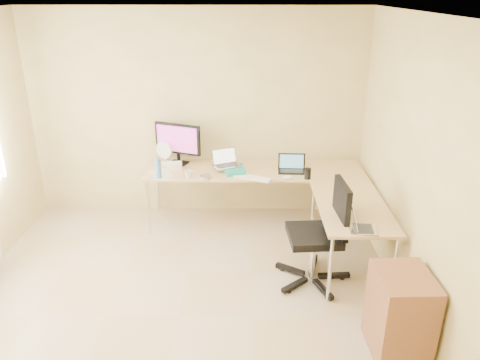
{
  "coord_description": "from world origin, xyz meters",
  "views": [
    {
      "loc": [
        0.59,
        -3.42,
        2.79
      ],
      "look_at": [
        0.55,
        1.1,
        0.9
      ],
      "focal_mm": 34.65,
      "sensor_mm": 36.0,
      "label": 1
    }
  ],
  "objects_px": {
    "laptop_black": "(292,164)",
    "laptop_return": "(364,221)",
    "laptop_center": "(226,158)",
    "monitor": "(178,144)",
    "office_chair": "(314,237)",
    "desk_main": "(254,196)",
    "desk_return": "(349,236)",
    "keyboard": "(252,178)",
    "desk_fan": "(165,153)",
    "cabinet": "(400,314)",
    "mug": "(189,175)",
    "water_bottle": "(158,168)"
  },
  "relations": [
    {
      "from": "desk_return",
      "to": "cabinet",
      "type": "relative_size",
      "value": 1.79
    },
    {
      "from": "laptop_black",
      "to": "laptop_return",
      "type": "distance_m",
      "value": 1.54
    },
    {
      "from": "desk_main",
      "to": "monitor",
      "type": "distance_m",
      "value": 1.16
    },
    {
      "from": "laptop_black",
      "to": "desk_fan",
      "type": "xyz_separation_m",
      "value": [
        -1.57,
        0.27,
        0.03
      ]
    },
    {
      "from": "keyboard",
      "to": "office_chair",
      "type": "bearing_deg",
      "value": -33.72
    },
    {
      "from": "desk_fan",
      "to": "laptop_return",
      "type": "relative_size",
      "value": 0.93
    },
    {
      "from": "monitor",
      "to": "keyboard",
      "type": "height_order",
      "value": "monitor"
    },
    {
      "from": "cabinet",
      "to": "keyboard",
      "type": "bearing_deg",
      "value": 118.59
    },
    {
      "from": "desk_return",
      "to": "keyboard",
      "type": "bearing_deg",
      "value": 145.16
    },
    {
      "from": "monitor",
      "to": "mug",
      "type": "distance_m",
      "value": 0.57
    },
    {
      "from": "laptop_center",
      "to": "laptop_return",
      "type": "xyz_separation_m",
      "value": [
        1.31,
        -1.49,
        -0.06
      ]
    },
    {
      "from": "desk_main",
      "to": "water_bottle",
      "type": "bearing_deg",
      "value": -165.2
    },
    {
      "from": "desk_main",
      "to": "cabinet",
      "type": "distance_m",
      "value": 2.51
    },
    {
      "from": "mug",
      "to": "laptop_return",
      "type": "relative_size",
      "value": 0.34
    },
    {
      "from": "desk_return",
      "to": "cabinet",
      "type": "height_order",
      "value": "desk_return"
    },
    {
      "from": "desk_main",
      "to": "laptop_return",
      "type": "xyz_separation_m",
      "value": [
        0.96,
        -1.52,
        0.46
      ]
    },
    {
      "from": "cabinet",
      "to": "office_chair",
      "type": "bearing_deg",
      "value": 117.69
    },
    {
      "from": "laptop_black",
      "to": "desk_main",
      "type": "bearing_deg",
      "value": 173.0
    },
    {
      "from": "desk_fan",
      "to": "office_chair",
      "type": "xyz_separation_m",
      "value": [
        1.69,
        -1.46,
        -0.37
      ]
    },
    {
      "from": "office_chair",
      "to": "cabinet",
      "type": "xyz_separation_m",
      "value": [
        0.56,
        -0.98,
        -0.14
      ]
    },
    {
      "from": "water_bottle",
      "to": "desk_fan",
      "type": "distance_m",
      "value": 0.5
    },
    {
      "from": "laptop_black",
      "to": "keyboard",
      "type": "relative_size",
      "value": 0.74
    },
    {
      "from": "monitor",
      "to": "desk_fan",
      "type": "relative_size",
      "value": 2.24
    },
    {
      "from": "water_bottle",
      "to": "laptop_black",
      "type": "bearing_deg",
      "value": 8.11
    },
    {
      "from": "laptop_center",
      "to": "laptop_black",
      "type": "bearing_deg",
      "value": -26.21
    },
    {
      "from": "desk_main",
      "to": "laptop_center",
      "type": "height_order",
      "value": "laptop_center"
    },
    {
      "from": "laptop_black",
      "to": "water_bottle",
      "type": "distance_m",
      "value": 1.58
    },
    {
      "from": "monitor",
      "to": "office_chair",
      "type": "bearing_deg",
      "value": -23.13
    },
    {
      "from": "desk_return",
      "to": "laptop_return",
      "type": "xyz_separation_m",
      "value": [
        -0.01,
        -0.52,
        0.46
      ]
    },
    {
      "from": "monitor",
      "to": "desk_main",
      "type": "bearing_deg",
      "value": 9.0
    },
    {
      "from": "desk_return",
      "to": "keyboard",
      "type": "relative_size",
      "value": 2.96
    },
    {
      "from": "mug",
      "to": "water_bottle",
      "type": "distance_m",
      "value": 0.36
    },
    {
      "from": "laptop_center",
      "to": "laptop_return",
      "type": "relative_size",
      "value": 1.09
    },
    {
      "from": "laptop_black",
      "to": "desk_return",
      "type": "bearing_deg",
      "value": -57.6
    },
    {
      "from": "monitor",
      "to": "mug",
      "type": "bearing_deg",
      "value": -49.16
    },
    {
      "from": "monitor",
      "to": "desk_return",
      "type": "bearing_deg",
      "value": -11.04
    },
    {
      "from": "monitor",
      "to": "desk_fan",
      "type": "height_order",
      "value": "monitor"
    },
    {
      "from": "monitor",
      "to": "keyboard",
      "type": "distance_m",
      "value": 1.08
    },
    {
      "from": "monitor",
      "to": "office_chair",
      "type": "height_order",
      "value": "monitor"
    },
    {
      "from": "monitor",
      "to": "keyboard",
      "type": "relative_size",
      "value": 1.38
    },
    {
      "from": "desk_main",
      "to": "desk_fan",
      "type": "distance_m",
      "value": 1.25
    },
    {
      "from": "desk_main",
      "to": "keyboard",
      "type": "bearing_deg",
      "value": -96.6
    },
    {
      "from": "desk_main",
      "to": "desk_return",
      "type": "relative_size",
      "value": 2.04
    },
    {
      "from": "laptop_center",
      "to": "desk_fan",
      "type": "xyz_separation_m",
      "value": [
        -0.78,
        0.24,
        -0.02
      ]
    },
    {
      "from": "desk_return",
      "to": "keyboard",
      "type": "height_order",
      "value": "keyboard"
    },
    {
      "from": "laptop_center",
      "to": "laptop_return",
      "type": "height_order",
      "value": "laptop_center"
    },
    {
      "from": "keyboard",
      "to": "desk_fan",
      "type": "xyz_separation_m",
      "value": [
        -1.09,
        0.5,
        0.13
      ]
    },
    {
      "from": "keyboard",
      "to": "laptop_return",
      "type": "relative_size",
      "value": 1.51
    },
    {
      "from": "laptop_return",
      "to": "cabinet",
      "type": "bearing_deg",
      "value": -161.32
    },
    {
      "from": "desk_main",
      "to": "keyboard",
      "type": "relative_size",
      "value": 6.03
    }
  ]
}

